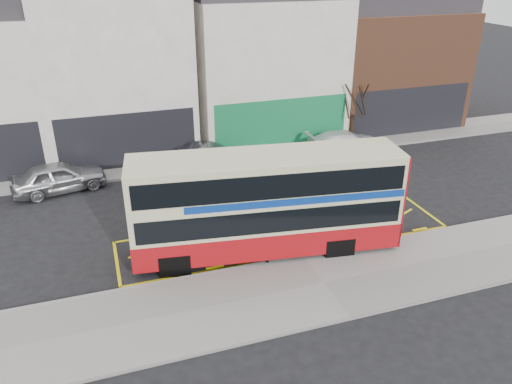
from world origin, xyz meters
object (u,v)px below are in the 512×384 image
object	(u,v)px
double_decker_bus	(267,203)
bus_stop_post	(269,221)
car_grey	(210,156)
car_silver	(59,177)
car_white	(345,142)
street_tree_right	(355,90)

from	to	relation	value
double_decker_bus	bus_stop_post	distance (m)	1.05
double_decker_bus	car_grey	bearing A→B (deg)	98.54
car_silver	car_white	world-z (taller)	car_silver
double_decker_bus	car_white	bearing A→B (deg)	55.40
double_decker_bus	car_grey	world-z (taller)	double_decker_bus
car_silver	car_white	distance (m)	16.13
car_grey	street_tree_right	world-z (taller)	street_tree_right
car_grey	double_decker_bus	bearing A→B (deg)	-161.05
car_white	bus_stop_post	bearing A→B (deg)	141.54
street_tree_right	double_decker_bus	bearing A→B (deg)	-132.08
car_silver	double_decker_bus	bearing A→B (deg)	-148.67
double_decker_bus	car_silver	bearing A→B (deg)	140.81
car_silver	car_grey	size ratio (longest dim) A/B	1.10
car_white	car_silver	bearing A→B (deg)	92.91
car_grey	street_tree_right	bearing A→B (deg)	-64.57
car_grey	car_white	distance (m)	8.24
double_decker_bus	car_silver	world-z (taller)	double_decker_bus
bus_stop_post	street_tree_right	world-z (taller)	street_tree_right
car_silver	street_tree_right	size ratio (longest dim) A/B	0.92
bus_stop_post	car_grey	xyz separation A→B (m)	(0.17, 10.16, -1.26)
bus_stop_post	car_silver	world-z (taller)	bus_stop_post
double_decker_bus	street_tree_right	xyz separation A→B (m)	(9.35, 10.35, 1.18)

